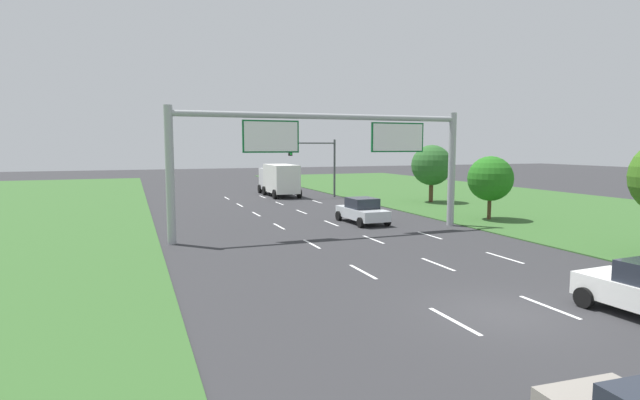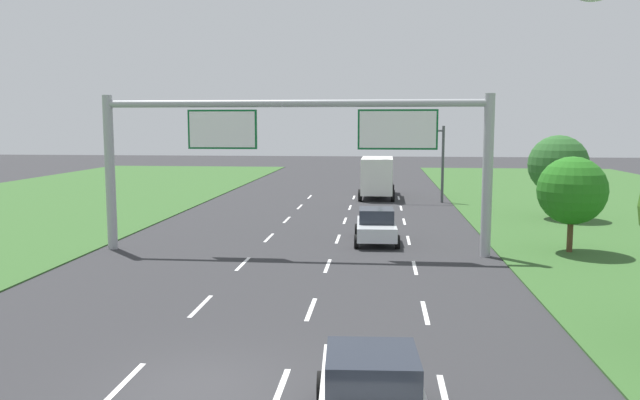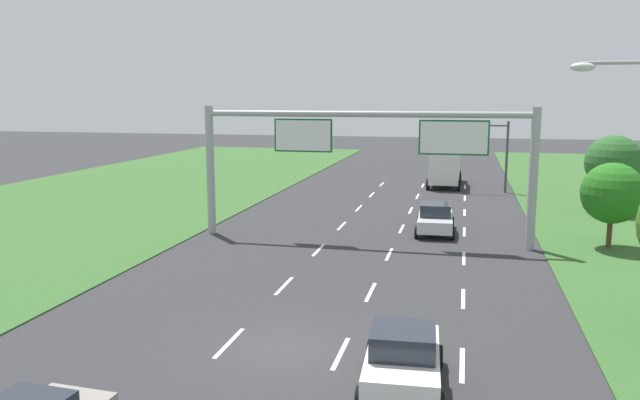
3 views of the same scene
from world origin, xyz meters
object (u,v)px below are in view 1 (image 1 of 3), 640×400
car_near_red (362,211)px  roadside_tree_far (432,165)px  traffic_light_mast (316,158)px  box_truck (279,179)px  sign_gantry (329,147)px  roadside_tree_mid (490,179)px

car_near_red → roadside_tree_far: (10.77, 8.51, 2.48)m
traffic_light_mast → box_truck: bearing=132.6°
traffic_light_mast → roadside_tree_far: bearing=-43.2°
car_near_red → box_truck: size_ratio=0.58×
sign_gantry → roadside_tree_mid: bearing=5.0°
car_near_red → roadside_tree_far: bearing=36.4°
sign_gantry → box_truck: bearing=81.4°
box_truck → roadside_tree_mid: (8.68, -20.93, 1.10)m
sign_gantry → traffic_light_mast: sign_gantry is taller
traffic_light_mast → roadside_tree_far: (8.03, -7.53, -0.57)m
roadside_tree_mid → sign_gantry: bearing=-175.0°
traffic_light_mast → roadside_tree_mid: traffic_light_mast is taller
roadside_tree_far → traffic_light_mast: bearing=136.8°
roadside_tree_far → roadside_tree_mid: bearing=-101.9°
car_near_red → roadside_tree_mid: bearing=-13.8°
box_truck → sign_gantry: 22.46m
box_truck → sign_gantry: (-3.34, -21.98, 3.19)m
box_truck → traffic_light_mast: 4.71m
car_near_red → roadside_tree_mid: (8.59, -1.81, 1.99)m
traffic_light_mast → roadside_tree_far: traffic_light_mast is taller
car_near_red → box_truck: bearing=88.4°
car_near_red → roadside_tree_far: roadside_tree_far is taller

